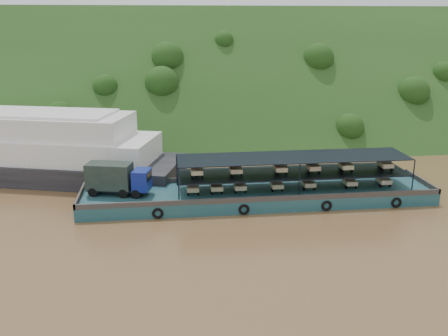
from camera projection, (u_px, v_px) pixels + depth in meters
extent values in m
plane|color=brown|center=(248.00, 207.00, 48.70)|extent=(160.00, 160.00, 0.00)
cube|color=#1D3915|center=(212.00, 130.00, 82.96)|extent=(140.00, 39.60, 39.60)
cube|color=#16434F|center=(258.00, 196.00, 50.20)|extent=(35.00, 7.00, 1.20)
cube|color=#592D19|center=(252.00, 177.00, 53.19)|extent=(35.00, 0.20, 0.50)
cube|color=#592D19|center=(265.00, 199.00, 46.72)|extent=(35.00, 0.20, 0.50)
cube|color=#592D19|center=(422.00, 181.00, 52.01)|extent=(0.20, 7.00, 0.50)
cube|color=#592D19|center=(80.00, 195.00, 47.91)|extent=(0.20, 7.00, 0.50)
torus|color=black|center=(158.00, 213.00, 45.66)|extent=(1.06, 0.26, 1.06)
torus|color=black|center=(244.00, 210.00, 46.60)|extent=(1.06, 0.26, 1.06)
torus|color=black|center=(327.00, 206.00, 47.54)|extent=(1.06, 0.26, 1.06)
torus|color=black|center=(396.00, 203.00, 48.37)|extent=(1.06, 0.26, 1.06)
cylinder|color=black|center=(93.00, 192.00, 48.00)|extent=(0.94, 0.52, 0.89)
cylinder|color=black|center=(100.00, 186.00, 49.78)|extent=(0.94, 0.52, 0.89)
cylinder|color=black|center=(123.00, 193.00, 47.66)|extent=(0.94, 0.52, 0.89)
cylinder|color=black|center=(129.00, 187.00, 49.44)|extent=(0.94, 0.52, 0.89)
cylinder|color=black|center=(136.00, 194.00, 47.52)|extent=(0.94, 0.52, 0.89)
cylinder|color=black|center=(141.00, 188.00, 49.30)|extent=(0.94, 0.52, 0.89)
cube|color=black|center=(119.00, 189.00, 48.59)|extent=(6.34, 3.35, 0.18)
cube|color=navy|center=(142.00, 180.00, 48.04)|extent=(1.98, 2.44, 1.96)
cube|color=black|center=(149.00, 176.00, 47.85)|extent=(0.48, 1.74, 0.80)
cube|color=black|center=(109.00, 176.00, 48.33)|extent=(4.66, 3.10, 2.49)
cube|color=black|center=(293.00, 173.00, 49.97)|extent=(23.00, 5.00, 0.12)
cube|color=black|center=(293.00, 157.00, 49.51)|extent=(23.00, 5.00, 0.08)
cylinder|color=black|center=(179.00, 185.00, 46.24)|extent=(0.12, 0.12, 3.30)
cylinder|color=black|center=(177.00, 170.00, 51.00)|extent=(0.12, 0.12, 3.30)
cylinder|color=black|center=(299.00, 181.00, 47.59)|extent=(0.12, 0.12, 3.30)
cylinder|color=black|center=(287.00, 166.00, 52.35)|extent=(0.12, 0.12, 3.30)
cylinder|color=black|center=(413.00, 176.00, 48.95)|extent=(0.12, 0.12, 3.30)
cylinder|color=black|center=(391.00, 162.00, 53.71)|extent=(0.12, 0.12, 3.30)
cylinder|color=black|center=(192.00, 187.00, 50.18)|extent=(0.12, 0.52, 0.52)
cylinder|color=black|center=(188.00, 193.00, 48.41)|extent=(0.14, 0.52, 0.52)
cylinder|color=black|center=(198.00, 192.00, 48.53)|extent=(0.14, 0.52, 0.52)
cube|color=#BFB487|center=(193.00, 188.00, 48.70)|extent=(1.15, 1.50, 0.44)
cube|color=red|center=(192.00, 183.00, 49.75)|extent=(0.55, 0.80, 0.80)
cube|color=red|center=(192.00, 179.00, 49.42)|extent=(0.50, 0.10, 0.10)
cylinder|color=black|center=(238.00, 185.00, 50.73)|extent=(0.12, 0.52, 0.52)
cylinder|color=black|center=(236.00, 191.00, 48.96)|extent=(0.14, 0.52, 0.52)
cylinder|color=black|center=(246.00, 190.00, 49.08)|extent=(0.14, 0.52, 0.52)
cube|color=beige|center=(240.00, 186.00, 49.25)|extent=(1.15, 1.50, 0.44)
cube|color=#B5160C|center=(238.00, 181.00, 50.30)|extent=(0.55, 0.80, 0.80)
cube|color=#B5160C|center=(239.00, 177.00, 49.97)|extent=(0.50, 0.10, 0.10)
cylinder|color=black|center=(273.00, 183.00, 51.17)|extent=(0.12, 0.52, 0.52)
cylinder|color=black|center=(272.00, 189.00, 49.40)|extent=(0.14, 0.52, 0.52)
cylinder|color=black|center=(282.00, 189.00, 49.51)|extent=(0.14, 0.52, 0.52)
cube|color=#C3BC89|center=(277.00, 185.00, 49.69)|extent=(1.15, 1.50, 0.44)
cube|color=red|center=(274.00, 180.00, 50.74)|extent=(0.55, 0.80, 0.80)
cube|color=red|center=(275.00, 175.00, 50.40)|extent=(0.50, 0.10, 0.10)
cylinder|color=black|center=(304.00, 182.00, 51.55)|extent=(0.12, 0.52, 0.52)
cylinder|color=black|center=(305.00, 188.00, 49.78)|extent=(0.14, 0.52, 0.52)
cylinder|color=black|center=(314.00, 188.00, 49.90)|extent=(0.14, 0.52, 0.52)
cube|color=tan|center=(309.00, 184.00, 50.08)|extent=(1.15, 1.50, 0.44)
cube|color=#B5280C|center=(306.00, 178.00, 51.12)|extent=(0.55, 0.80, 0.80)
cube|color=#B5280C|center=(306.00, 174.00, 50.79)|extent=(0.50, 0.10, 0.10)
cylinder|color=black|center=(345.00, 181.00, 52.06)|extent=(0.12, 0.52, 0.52)
cylinder|color=black|center=(346.00, 186.00, 50.29)|extent=(0.14, 0.52, 0.52)
cylinder|color=black|center=(356.00, 186.00, 50.41)|extent=(0.14, 0.52, 0.52)
cube|color=beige|center=(350.00, 182.00, 50.59)|extent=(1.15, 1.50, 0.44)
cube|color=red|center=(346.00, 177.00, 51.63)|extent=(0.55, 0.80, 0.80)
cube|color=red|center=(347.00, 173.00, 51.30)|extent=(0.50, 0.10, 0.10)
cylinder|color=black|center=(378.00, 179.00, 52.49)|extent=(0.12, 0.52, 0.52)
cylinder|color=black|center=(380.00, 185.00, 50.72)|extent=(0.14, 0.52, 0.52)
cylinder|color=black|center=(390.00, 185.00, 50.84)|extent=(0.14, 0.52, 0.52)
cube|color=beige|center=(384.00, 181.00, 51.01)|extent=(1.15, 1.50, 0.44)
cube|color=red|center=(379.00, 176.00, 52.06)|extent=(0.55, 0.80, 0.80)
cube|color=red|center=(381.00, 172.00, 51.72)|extent=(0.50, 0.10, 0.10)
cylinder|color=black|center=(215.00, 186.00, 50.46)|extent=(0.12, 0.52, 0.52)
cylinder|color=black|center=(212.00, 192.00, 48.68)|extent=(0.14, 0.52, 0.52)
cylinder|color=black|center=(222.00, 191.00, 48.80)|extent=(0.14, 0.52, 0.52)
cube|color=beige|center=(216.00, 187.00, 48.98)|extent=(1.15, 1.50, 0.44)
cube|color=#B5160C|center=(215.00, 182.00, 50.02)|extent=(0.55, 0.80, 0.80)
cube|color=#B5160C|center=(215.00, 178.00, 49.69)|extent=(0.50, 0.10, 0.10)
cylinder|color=black|center=(196.00, 170.00, 49.74)|extent=(0.12, 0.52, 0.52)
cylinder|color=black|center=(192.00, 176.00, 47.97)|extent=(0.14, 0.52, 0.52)
cylinder|color=black|center=(202.00, 175.00, 48.09)|extent=(0.14, 0.52, 0.52)
cube|color=beige|center=(197.00, 171.00, 48.26)|extent=(1.15, 1.50, 0.44)
cube|color=red|center=(196.00, 166.00, 49.31)|extent=(0.55, 0.80, 0.80)
cube|color=red|center=(196.00, 162.00, 48.98)|extent=(0.50, 0.10, 0.10)
cylinder|color=black|center=(234.00, 169.00, 50.19)|extent=(0.12, 0.52, 0.52)
cylinder|color=black|center=(231.00, 174.00, 48.42)|extent=(0.14, 0.52, 0.52)
cylinder|color=black|center=(241.00, 174.00, 48.54)|extent=(0.14, 0.52, 0.52)
cube|color=#C6B58C|center=(236.00, 170.00, 48.72)|extent=(1.15, 1.50, 0.44)
cube|color=red|center=(234.00, 165.00, 49.76)|extent=(0.55, 0.80, 0.80)
cube|color=red|center=(234.00, 160.00, 49.43)|extent=(0.50, 0.10, 0.10)
cylinder|color=black|center=(277.00, 167.00, 50.72)|extent=(0.12, 0.52, 0.52)
cylinder|color=black|center=(276.00, 173.00, 48.95)|extent=(0.14, 0.52, 0.52)
cylinder|color=black|center=(286.00, 172.00, 49.06)|extent=(0.14, 0.52, 0.52)
cube|color=beige|center=(280.00, 168.00, 49.24)|extent=(1.15, 1.50, 0.44)
cube|color=red|center=(278.00, 163.00, 50.28)|extent=(0.55, 0.80, 0.80)
cube|color=red|center=(278.00, 159.00, 49.95)|extent=(0.50, 0.10, 0.10)
cylinder|color=black|center=(309.00, 166.00, 51.11)|extent=(0.12, 0.52, 0.52)
cylinder|color=black|center=(309.00, 171.00, 49.34)|extent=(0.14, 0.52, 0.52)
cylinder|color=black|center=(319.00, 171.00, 49.46)|extent=(0.14, 0.52, 0.52)
cube|color=#C7B08D|center=(313.00, 167.00, 49.64)|extent=(1.15, 1.50, 0.44)
cube|color=tan|center=(310.00, 162.00, 50.68)|extent=(0.55, 0.80, 0.80)
cube|color=tan|center=(311.00, 158.00, 50.35)|extent=(0.50, 0.10, 0.10)
cylinder|color=black|center=(341.00, 165.00, 51.51)|extent=(0.12, 0.52, 0.52)
cylinder|color=black|center=(342.00, 170.00, 49.74)|extent=(0.14, 0.52, 0.52)
cylinder|color=black|center=(352.00, 170.00, 49.86)|extent=(0.14, 0.52, 0.52)
cube|color=beige|center=(346.00, 166.00, 50.03)|extent=(1.15, 1.50, 0.44)
cube|color=red|center=(342.00, 161.00, 51.08)|extent=(0.55, 0.80, 0.80)
cube|color=red|center=(343.00, 157.00, 50.75)|extent=(0.50, 0.10, 0.10)
cylinder|color=black|center=(379.00, 164.00, 52.00)|extent=(0.12, 0.52, 0.52)
cylinder|color=black|center=(382.00, 169.00, 50.23)|extent=(0.14, 0.52, 0.52)
cylinder|color=black|center=(392.00, 168.00, 50.35)|extent=(0.14, 0.52, 0.52)
cube|color=beige|center=(386.00, 164.00, 50.53)|extent=(1.15, 1.50, 0.44)
cube|color=#C3B48A|center=(381.00, 160.00, 51.57)|extent=(0.55, 0.80, 0.80)
cube|color=#C3B48A|center=(382.00, 156.00, 51.24)|extent=(0.50, 0.10, 0.10)
cube|color=black|center=(20.00, 166.00, 58.48)|extent=(39.07, 19.79, 2.28)
cube|color=silver|center=(18.00, 146.00, 57.78)|extent=(33.35, 17.28, 2.66)
cube|color=silver|center=(15.00, 124.00, 57.06)|extent=(27.62, 14.76, 2.47)
cube|color=silver|center=(14.00, 112.00, 56.67)|extent=(23.71, 12.78, 0.28)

